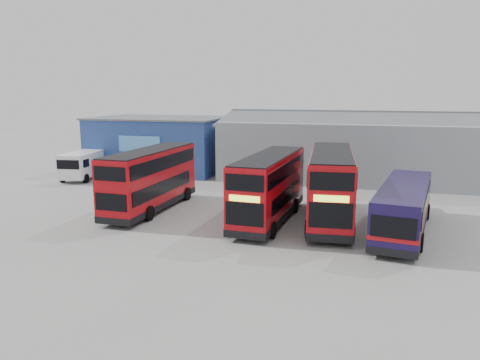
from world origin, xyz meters
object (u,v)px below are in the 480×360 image
Objects in this scene: double_decker_right at (331,187)px; panel_van at (84,164)px; maintenance_shed at (399,149)px; double_decker_left at (151,180)px; double_decker_centre at (269,189)px; single_decker_blue at (403,209)px; office_block at (160,144)px.

double_decker_right is 23.40m from panel_van.
panel_van is at bearing -163.39° from maintenance_shed.
double_decker_centre is (7.87, -0.45, 0.00)m from double_decker_left.
double_decker_left reaches higher than panel_van.
double_decker_left is at bearing -134.37° from maintenance_shed.
single_decker_blue is (15.37, -0.85, -0.63)m from double_decker_left.
maintenance_shed reaches higher than double_decker_centre.
office_block reaches higher than single_decker_blue.
maintenance_shed is 3.03× the size of double_decker_right.
maintenance_shed is at bearing 69.07° from double_decker_right.
double_decker_centre is 0.93× the size of single_decker_blue.
double_decker_centre is at bearing -46.51° from office_block.
panel_van is at bearing 154.98° from double_decker_right.
single_decker_blue is at bearing -35.15° from office_block.
double_decker_right is at bearing -105.93° from maintenance_shed.
panel_van is at bearing 157.60° from double_decker_centre.
double_decker_right is 4.24m from single_decker_blue.
office_block is 0.40× the size of maintenance_shed.
single_decker_blue is at bearing -26.81° from panel_van.
double_decker_left is 15.40m from single_decker_blue.
double_decker_centre is 3.59m from double_decker_right.
double_decker_right is (11.37, 0.35, 0.12)m from double_decker_left.
double_decker_left reaches higher than single_decker_blue.
panel_van is (-4.52, -5.90, -1.26)m from office_block.
double_decker_right is at bearing -8.23° from single_decker_blue.
office_block is 22.09m from maintenance_shed.
double_decker_left is (-15.91, -16.26, -0.64)m from maintenance_shed.
double_decker_centre is at bearing -32.79° from panel_van.
double_decker_centre reaches higher than double_decker_left.
double_decker_centre is 0.94× the size of double_decker_right.
double_decker_right reaches higher than double_decker_left.
maintenance_shed is (22.00, 2.01, 0.02)m from office_block.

